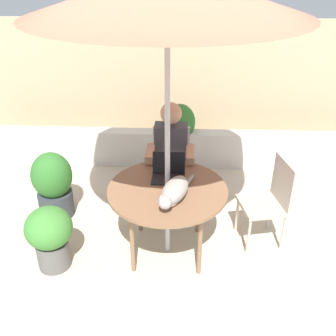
% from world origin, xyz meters
% --- Properties ---
extents(ground_plane, '(14.00, 14.00, 0.00)m').
position_xyz_m(ground_plane, '(0.00, 0.00, 0.00)').
color(ground_plane, beige).
extents(fence_back, '(5.78, 0.08, 1.77)m').
position_xyz_m(fence_back, '(0.00, 2.44, 0.88)').
color(fence_back, tan).
rests_on(fence_back, ground).
extents(planter_wall_low, '(5.20, 0.20, 0.48)m').
position_xyz_m(planter_wall_low, '(0.00, 1.70, 0.24)').
color(planter_wall_low, beige).
rests_on(planter_wall_low, ground).
extents(patio_table, '(1.06, 1.06, 0.70)m').
position_xyz_m(patio_table, '(0.00, 0.00, 0.65)').
color(patio_table, brown).
rests_on(patio_table, ground).
extents(chair_occupied, '(0.40, 0.40, 0.87)m').
position_xyz_m(chair_occupied, '(0.00, 0.86, 0.51)').
color(chair_occupied, '#B2A899').
rests_on(chair_occupied, ground).
extents(chair_empty, '(0.47, 0.47, 0.87)m').
position_xyz_m(chair_empty, '(0.97, 0.21, 0.51)').
color(chair_empty, '#B2A899').
rests_on(chair_empty, ground).
extents(person_seated, '(0.48, 0.48, 1.21)m').
position_xyz_m(person_seated, '(-0.00, 0.71, 0.68)').
color(person_seated, '#3F3F47').
rests_on(person_seated, ground).
extents(laptop, '(0.30, 0.26, 0.21)m').
position_xyz_m(laptop, '(0.00, 0.21, 0.76)').
color(laptop, black).
rests_on(laptop, patio_table).
extents(cat, '(0.32, 0.62, 0.17)m').
position_xyz_m(cat, '(0.06, -0.18, 0.78)').
color(cat, gray).
rests_on(cat, patio_table).
extents(potted_plant_near_fence, '(0.41, 0.41, 0.62)m').
position_xyz_m(potted_plant_near_fence, '(-1.02, -0.25, 0.35)').
color(potted_plant_near_fence, '#595654').
rests_on(potted_plant_near_fence, ground).
extents(potted_plant_by_chair, '(0.42, 0.42, 0.74)m').
position_xyz_m(potted_plant_by_chair, '(-1.23, 0.53, 0.39)').
color(potted_plant_by_chair, '#33383D').
rests_on(potted_plant_by_chair, ground).
extents(potted_plant_corner, '(0.40, 0.40, 0.84)m').
position_xyz_m(potted_plant_corner, '(0.08, 1.75, 0.45)').
color(potted_plant_corner, '#33383D').
rests_on(potted_plant_corner, ground).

